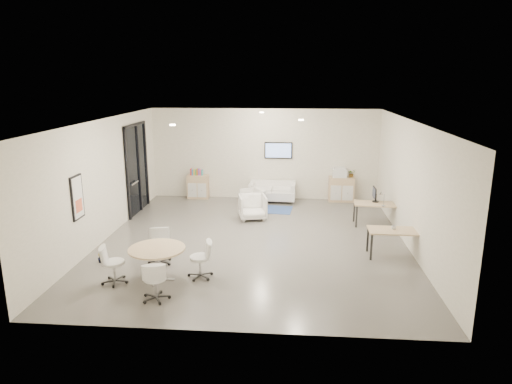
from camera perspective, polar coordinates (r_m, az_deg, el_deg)
The scene contains 21 objects.
room_shell at distance 11.81m, azimuth -0.33°, elevation 1.16°, with size 9.60×10.60×4.80m.
glass_door at distance 15.07m, azimuth -14.66°, elevation 3.18°, with size 0.09×1.90×2.85m.
artwork at distance 11.37m, azimuth -21.44°, elevation -0.64°, with size 0.05×0.54×1.04m.
wall_tv at distance 16.13m, azimuth 2.81°, elevation 5.22°, with size 0.98×0.06×0.58m.
ceiling_spots at distance 12.40m, azimuth -0.94°, elevation 9.18°, with size 3.14×4.14×0.03m.
sideboard_left at distance 16.55m, azimuth -7.25°, elevation 0.66°, with size 0.75×0.39×0.85m.
sideboard_right at distance 16.28m, azimuth 10.61°, elevation 0.35°, with size 0.88×0.42×0.88m.
books at distance 16.44m, azimuth -7.43°, elevation 2.48°, with size 0.44×0.14×0.22m.
printer at distance 16.14m, azimuth 10.41°, elevation 2.43°, with size 0.50×0.42×0.35m.
loveseat at distance 16.06m, azimuth 2.07°, elevation -0.01°, with size 1.63×0.88×0.60m.
blue_rug at distance 15.10m, azimuth 1.71°, elevation -2.18°, with size 1.44×0.96×0.01m, color #334E9C.
armchair_left at distance 15.27m, azimuth -0.48°, elevation -0.68°, with size 0.67×0.63×0.69m, color white.
armchair_right at distance 14.01m, azimuth -0.44°, elevation -1.76°, with size 0.80×0.75×0.82m, color white.
desk_rear at distance 13.85m, azimuth 14.80°, elevation -1.63°, with size 1.32×0.74×0.67m.
desk_front at distance 11.56m, azimuth 17.04°, elevation -4.88°, with size 1.31×0.67×0.68m.
monitor at distance 13.91m, azimuth 14.61°, elevation -0.26°, with size 0.20×0.50×0.44m.
round_table at distance 10.01m, azimuth -12.28°, elevation -7.30°, with size 1.21×1.21×0.73m.
meeting_chairs at distance 10.10m, azimuth -12.21°, elevation -8.57°, with size 2.46×2.46×0.82m.
plant_cabinet at distance 16.18m, azimuth 11.84°, elevation 2.20°, with size 0.25×0.28×0.22m, color #3F7F3F.
plant_floor at distance 11.49m, azimuth -18.81°, elevation -8.08°, with size 0.15×0.27×0.12m, color #3F7F3F.
cup at distance 11.55m, azimuth 16.82°, elevation -4.22°, with size 0.12×0.09×0.12m, color white.
Camera 1 is at (0.99, -11.46, 4.27)m, focal length 32.00 mm.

